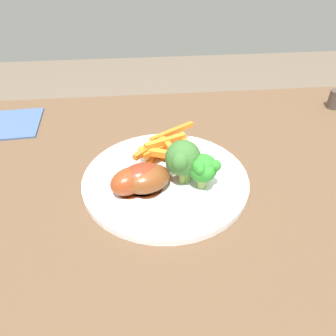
{
  "coord_description": "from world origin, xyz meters",
  "views": [
    {
      "loc": [
        -0.04,
        -0.45,
        1.13
      ],
      "look_at": [
        0.0,
        -0.0,
        0.79
      ],
      "focal_mm": 34.65,
      "sensor_mm": 36.0,
      "label": 1
    }
  ],
  "objects_px": {
    "dining_table": "(166,224)",
    "broccoli_floret_front": "(183,159)",
    "dinner_plate": "(168,180)",
    "broccoli_floret_back": "(186,162)",
    "broccoli_floret_middle": "(204,169)",
    "chicken_drumstick_far": "(144,177)",
    "carrot_fries_pile": "(168,152)",
    "chicken_drumstick_near": "(132,180)",
    "chicken_drumstick_extra": "(149,178)",
    "pepper_shaker": "(335,99)"
  },
  "relations": [
    {
      "from": "broccoli_floret_front",
      "to": "pepper_shaker",
      "type": "bearing_deg",
      "value": 32.65
    },
    {
      "from": "carrot_fries_pile",
      "to": "dinner_plate",
      "type": "bearing_deg",
      "value": -95.56
    },
    {
      "from": "dinner_plate",
      "to": "chicken_drumstick_near",
      "type": "height_order",
      "value": "chicken_drumstick_near"
    },
    {
      "from": "chicken_drumstick_far",
      "to": "broccoli_floret_front",
      "type": "bearing_deg",
      "value": 6.15
    },
    {
      "from": "chicken_drumstick_extra",
      "to": "pepper_shaker",
      "type": "distance_m",
      "value": 0.56
    },
    {
      "from": "broccoli_floret_middle",
      "to": "pepper_shaker",
      "type": "height_order",
      "value": "broccoli_floret_middle"
    },
    {
      "from": "broccoli_floret_middle",
      "to": "broccoli_floret_front",
      "type": "bearing_deg",
      "value": 151.76
    },
    {
      "from": "broccoli_floret_back",
      "to": "pepper_shaker",
      "type": "distance_m",
      "value": 0.49
    },
    {
      "from": "carrot_fries_pile",
      "to": "chicken_drumstick_near",
      "type": "xyz_separation_m",
      "value": [
        -0.07,
        -0.08,
        0.0
      ]
    },
    {
      "from": "dining_table",
      "to": "dinner_plate",
      "type": "distance_m",
      "value": 0.12
    },
    {
      "from": "dinner_plate",
      "to": "carrot_fries_pile",
      "type": "relative_size",
      "value": 2.08
    },
    {
      "from": "broccoli_floret_front",
      "to": "chicken_drumstick_far",
      "type": "relative_size",
      "value": 0.66
    },
    {
      "from": "chicken_drumstick_near",
      "to": "chicken_drumstick_extra",
      "type": "xyz_separation_m",
      "value": [
        0.03,
        0.0,
        -0.0
      ]
    },
    {
      "from": "dinner_plate",
      "to": "carrot_fries_pile",
      "type": "bearing_deg",
      "value": 84.44
    },
    {
      "from": "broccoli_floret_back",
      "to": "chicken_drumstick_far",
      "type": "xyz_separation_m",
      "value": [
        -0.07,
        -0.01,
        -0.01
      ]
    },
    {
      "from": "dinner_plate",
      "to": "pepper_shaker",
      "type": "relative_size",
      "value": 6.53
    },
    {
      "from": "broccoli_floret_middle",
      "to": "broccoli_floret_back",
      "type": "height_order",
      "value": "broccoli_floret_middle"
    },
    {
      "from": "broccoli_floret_middle",
      "to": "chicken_drumstick_extra",
      "type": "height_order",
      "value": "broccoli_floret_middle"
    },
    {
      "from": "broccoli_floret_back",
      "to": "pepper_shaker",
      "type": "height_order",
      "value": "broccoli_floret_back"
    },
    {
      "from": "broccoli_floret_front",
      "to": "chicken_drumstick_far",
      "type": "height_order",
      "value": "broccoli_floret_front"
    },
    {
      "from": "broccoli_floret_middle",
      "to": "chicken_drumstick_extra",
      "type": "relative_size",
      "value": 0.46
    },
    {
      "from": "dining_table",
      "to": "dinner_plate",
      "type": "bearing_deg",
      "value": -21.09
    },
    {
      "from": "dining_table",
      "to": "broccoli_floret_front",
      "type": "xyz_separation_m",
      "value": [
        0.03,
        -0.02,
        0.17
      ]
    },
    {
      "from": "dining_table",
      "to": "carrot_fries_pile",
      "type": "height_order",
      "value": "carrot_fries_pile"
    },
    {
      "from": "chicken_drumstick_extra",
      "to": "chicken_drumstick_near",
      "type": "bearing_deg",
      "value": -176.52
    },
    {
      "from": "carrot_fries_pile",
      "to": "chicken_drumstick_far",
      "type": "relative_size",
      "value": 1.16
    },
    {
      "from": "broccoli_floret_back",
      "to": "carrot_fries_pile",
      "type": "distance_m",
      "value": 0.07
    },
    {
      "from": "dinner_plate",
      "to": "pepper_shaker",
      "type": "distance_m",
      "value": 0.51
    },
    {
      "from": "chicken_drumstick_extra",
      "to": "broccoli_floret_middle",
      "type": "bearing_deg",
      "value": -4.92
    },
    {
      "from": "broccoli_floret_middle",
      "to": "broccoli_floret_back",
      "type": "xyz_separation_m",
      "value": [
        -0.03,
        0.03,
        -0.0
      ]
    },
    {
      "from": "dinner_plate",
      "to": "carrot_fries_pile",
      "type": "distance_m",
      "value": 0.06
    },
    {
      "from": "dinner_plate",
      "to": "broccoli_floret_front",
      "type": "height_order",
      "value": "broccoli_floret_front"
    },
    {
      "from": "dining_table",
      "to": "chicken_drumstick_extra",
      "type": "bearing_deg",
      "value": -136.55
    },
    {
      "from": "broccoli_floret_middle",
      "to": "chicken_drumstick_near",
      "type": "distance_m",
      "value": 0.12
    },
    {
      "from": "dining_table",
      "to": "broccoli_floret_back",
      "type": "relative_size",
      "value": 19.96
    },
    {
      "from": "broccoli_floret_middle",
      "to": "carrot_fries_pile",
      "type": "distance_m",
      "value": 0.1
    },
    {
      "from": "broccoli_floret_middle",
      "to": "chicken_drumstick_extra",
      "type": "distance_m",
      "value": 0.09
    },
    {
      "from": "carrot_fries_pile",
      "to": "chicken_drumstick_near",
      "type": "bearing_deg",
      "value": -130.92
    },
    {
      "from": "broccoli_floret_back",
      "to": "broccoli_floret_front",
      "type": "bearing_deg",
      "value": -135.02
    },
    {
      "from": "dinner_plate",
      "to": "broccoli_floret_back",
      "type": "bearing_deg",
      "value": -18.08
    },
    {
      "from": "dinner_plate",
      "to": "broccoli_floret_middle",
      "type": "xyz_separation_m",
      "value": [
        0.06,
        -0.03,
        0.05
      ]
    },
    {
      "from": "pepper_shaker",
      "to": "broccoli_floret_middle",
      "type": "bearing_deg",
      "value": -143.48
    },
    {
      "from": "carrot_fries_pile",
      "to": "chicken_drumstick_extra",
      "type": "bearing_deg",
      "value": -117.25
    },
    {
      "from": "chicken_drumstick_far",
      "to": "pepper_shaker",
      "type": "bearing_deg",
      "value": 29.67
    },
    {
      "from": "dining_table",
      "to": "pepper_shaker",
      "type": "height_order",
      "value": "pepper_shaker"
    },
    {
      "from": "chicken_drumstick_far",
      "to": "carrot_fries_pile",
      "type": "bearing_deg",
      "value": 57.35
    },
    {
      "from": "broccoli_floret_back",
      "to": "chicken_drumstick_near",
      "type": "relative_size",
      "value": 0.55
    },
    {
      "from": "broccoli_floret_back",
      "to": "chicken_drumstick_extra",
      "type": "xyz_separation_m",
      "value": [
        -0.06,
        -0.02,
        -0.02
      ]
    },
    {
      "from": "broccoli_floret_middle",
      "to": "chicken_drumstick_near",
      "type": "xyz_separation_m",
      "value": [
        -0.12,
        0.01,
        -0.02
      ]
    },
    {
      "from": "dining_table",
      "to": "chicken_drumstick_extra",
      "type": "relative_size",
      "value": 8.76
    }
  ]
}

